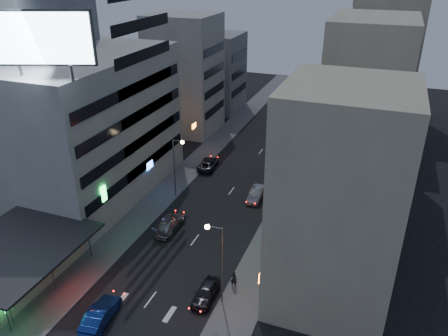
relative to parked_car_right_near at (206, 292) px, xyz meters
The scene contains 25 objects.
ground 7.66m from the parked_car_right_near, 128.43° to the right, with size 180.00×180.00×0.00m, color black.
sidewalk_left 27.20m from the parked_car_right_near, 117.93° to the left, with size 4.00×120.00×0.12m, color #4C4C4F.
sidewalk_right 24.26m from the parked_car_right_near, 82.27° to the left, with size 4.00×120.00×0.12m, color #4C4C4F.
food_court 19.10m from the parked_car_right_near, 167.97° to the right, with size 11.00×13.00×3.88m.
white_building 27.17m from the parked_car_right_near, 147.17° to the left, with size 14.00×24.00×18.00m, color #ABABA7.
grey_tower 38.73m from the parked_car_right_near, 151.02° to the left, with size 10.00×14.00×34.00m, color gray.
shophouse_near 14.56m from the parked_car_right_near, 23.81° to the left, with size 10.00×11.00×20.00m, color #B3AB8C.
shophouse_mid 20.63m from the parked_car_right_near, 56.12° to the left, with size 11.00×12.00×16.00m, color gray.
shophouse_far 32.46m from the parked_car_right_near, 70.53° to the left, with size 10.00×14.00×22.00m, color #B3AB8C.
far_left_a 44.93m from the parked_car_right_near, 117.41° to the left, with size 11.00×10.00×20.00m, color #ABABA7.
far_left_b 56.42m from the parked_car_right_near, 111.73° to the left, with size 12.00×10.00×15.00m, color gray.
far_right_a 46.07m from the parked_car_right_near, 76.27° to the left, with size 11.00×12.00×18.00m, color gray.
far_right_b 60.18m from the parked_car_right_near, 79.02° to the left, with size 12.00×12.00×24.00m, color #B3AB8C.
billboard 27.73m from the parked_car_right_near, 167.29° to the left, with size 9.52×3.75×6.20m.
street_lamp_right_near 4.79m from the parked_car_right_near, ahead, with size 1.60×0.44×8.02m.
street_lamp_left 19.79m from the parked_car_right_near, 123.59° to the left, with size 1.60×0.44×8.02m.
street_lamp_right_far 34.36m from the parked_car_right_near, 88.04° to the left, with size 1.60×0.44×8.02m.
parked_car_right_near is the anchor object (origin of this frame).
parked_car_right_mid 19.22m from the parked_car_right_near, 92.90° to the left, with size 1.56×4.47×1.47m, color gray.
parked_car_left 27.45m from the parked_car_right_near, 112.13° to the left, with size 2.28×4.95×1.38m, color #2B2A30.
parked_car_right_far 24.77m from the parked_car_right_near, 88.01° to the left, with size 1.88×4.61×1.34m, color gray.
road_car_blue 9.37m from the parked_car_right_near, 141.94° to the right, with size 1.69×4.85×1.60m, color navy.
road_car_silver 12.21m from the parked_car_right_near, 133.00° to the left, with size 2.16×5.32×1.54m, color gray.
person 3.00m from the parked_car_right_near, 50.95° to the left, with size 0.64×0.42×1.77m, color black.
scooter_silver_b 5.26m from the parked_car_right_near, 46.85° to the right, with size 1.90×0.63×1.16m, color #919397, non-canonical shape.
Camera 1 is at (17.21, -22.34, 28.52)m, focal length 35.00 mm.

